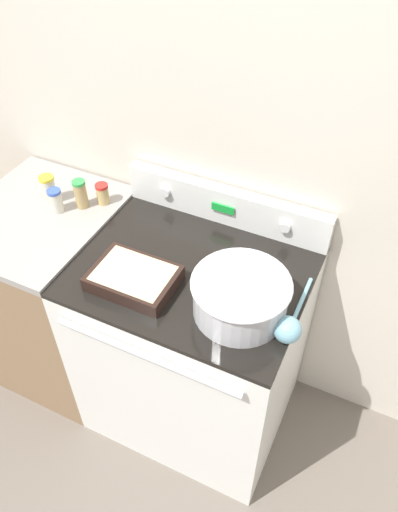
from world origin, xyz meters
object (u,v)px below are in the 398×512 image
Objects in this scene: mixing_bowl at (241,295)px; ladle at (288,328)px; spice_jar_yellow_cap at (49,189)px; spice_jar_green_cap at (81,194)px; spice_jar_blue_cap at (56,200)px; casserole_dish at (134,278)px; spice_jar_red_cap at (103,194)px.

mixing_bowl is 1.01× the size of ladle.
spice_jar_yellow_cap is (-1.07, 0.23, 0.03)m from ladle.
spice_jar_blue_cap is (-0.07, -0.07, -0.01)m from spice_jar_green_cap.
spice_jar_blue_cap reaches higher than ladle.
spice_jar_blue_cap is at bearing 169.35° from ladle.
casserole_dish is at bearing -24.55° from spice_jar_yellow_cap.
ladle is at bearing -12.13° from spice_jar_yellow_cap.
spice_jar_yellow_cap is (-0.14, -0.03, -0.00)m from spice_jar_green_cap.
spice_jar_green_cap reaches higher than ladle.
casserole_dish is 2.48× the size of spice_jar_yellow_cap.
mixing_bowl is at bearing -10.73° from spice_jar_blue_cap.
ladle is 1.09m from spice_jar_yellow_cap.
spice_jar_green_cap is 0.10m from spice_jar_blue_cap.
spice_jar_green_cap is (-0.93, 0.25, 0.03)m from ladle.
spice_jar_red_cap is 0.72× the size of spice_jar_green_cap.
mixing_bowl reaches higher than ladle.
casserole_dish is 0.48m from spice_jar_green_cap.
spice_jar_red_cap is 0.09m from spice_jar_green_cap.
spice_jar_red_cap is at bearing 22.17° from spice_jar_yellow_cap.
mixing_bowl is 0.75m from spice_jar_red_cap.
casserole_dish is 0.51m from spice_jar_blue_cap.
ladle is at bearing -10.65° from spice_jar_blue_cap.
ladle is 2.62× the size of spice_jar_green_cap.
spice_jar_red_cap is (-0.70, 0.28, -0.02)m from mixing_bowl.
spice_jar_green_cap is 0.14m from spice_jar_yellow_cap.
spice_jar_red_cap is at bearing 41.62° from spice_jar_green_cap.
spice_jar_yellow_cap is at bearing -169.49° from spice_jar_green_cap.
spice_jar_green_cap is (-0.06, -0.06, 0.02)m from spice_jar_red_cap.
ladle is (0.54, 0.01, 0.01)m from casserole_dish.
mixing_bowl reaches higher than spice_jar_blue_cap.
ladle is at bearing -10.25° from mixing_bowl.
mixing_bowl is at bearing 6.78° from casserole_dish.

